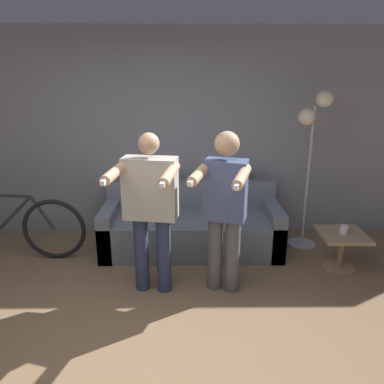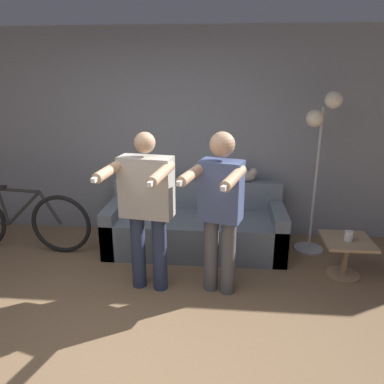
% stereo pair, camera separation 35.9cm
% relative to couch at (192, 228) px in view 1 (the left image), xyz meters
% --- Properties ---
extents(ground_plane, '(16.00, 16.00, 0.00)m').
position_rel_couch_xyz_m(ground_plane, '(-0.48, -1.96, -0.27)').
color(ground_plane, '#846647').
extents(wall_back, '(10.00, 0.05, 2.60)m').
position_rel_couch_xyz_m(wall_back, '(-0.48, 0.55, 1.03)').
color(wall_back, gray).
rests_on(wall_back, ground_plane).
extents(couch, '(2.10, 0.82, 0.78)m').
position_rel_couch_xyz_m(couch, '(0.00, 0.00, 0.00)').
color(couch, slate).
rests_on(couch, ground_plane).
extents(person_left, '(0.63, 0.74, 1.57)m').
position_rel_couch_xyz_m(person_left, '(-0.39, -0.92, 0.64)').
color(person_left, '#2D3856').
rests_on(person_left, ground_plane).
extents(person_right, '(0.58, 0.75, 1.58)m').
position_rel_couch_xyz_m(person_right, '(0.30, -0.92, 0.64)').
color(person_right, '#56565B').
rests_on(person_right, ground_plane).
extents(cat, '(0.51, 0.13, 0.18)m').
position_rel_couch_xyz_m(cat, '(0.54, 0.30, 0.59)').
color(cat, '#B7AD9E').
rests_on(cat, couch).
extents(floor_lamp, '(0.37, 0.34, 1.88)m').
position_rel_couch_xyz_m(floor_lamp, '(1.39, 0.09, 1.12)').
color(floor_lamp, '#B2B2B7').
rests_on(floor_lamp, ground_plane).
extents(side_table, '(0.49, 0.49, 0.42)m').
position_rel_couch_xyz_m(side_table, '(1.62, -0.50, 0.04)').
color(side_table, '#A38460').
rests_on(side_table, ground_plane).
extents(cup, '(0.09, 0.09, 0.10)m').
position_rel_couch_xyz_m(cup, '(1.62, -0.52, 0.20)').
color(cup, white).
rests_on(cup, side_table).
extents(bicycle, '(1.76, 0.07, 0.81)m').
position_rel_couch_xyz_m(bicycle, '(-2.09, -0.24, 0.11)').
color(bicycle, black).
rests_on(bicycle, ground_plane).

